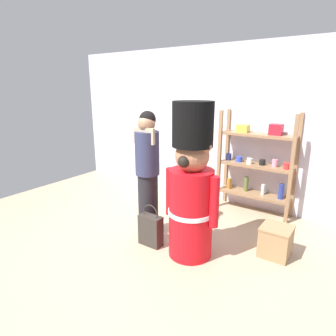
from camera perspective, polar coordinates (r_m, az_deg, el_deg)
The scene contains 7 objects.
ground_plane at distance 3.66m, azimuth -5.39°, elevation -16.30°, with size 6.40×6.40×0.00m, color tan.
back_wall at distance 5.02m, azimuth 10.80°, elevation 8.17°, with size 6.40×0.12×2.60m, color silver.
merchandise_shelf at distance 4.67m, azimuth 17.02°, elevation 1.05°, with size 1.15×0.35×1.59m.
teddy_bear_guard at distance 3.27m, azimuth 4.63°, elevation -3.90°, with size 0.68×0.53×1.79m.
person_shopper at distance 3.73m, azimuth -4.05°, elevation -0.74°, with size 0.33×0.31×1.65m.
shopping_bag at distance 3.72m, azimuth -3.44°, elevation -12.05°, with size 0.30×0.14×0.54m.
display_crate at distance 3.73m, azimuth 20.44°, elevation -13.34°, with size 0.35×0.35×0.36m.
Camera 1 is at (2.04, -2.34, 1.93)m, focal length 30.95 mm.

